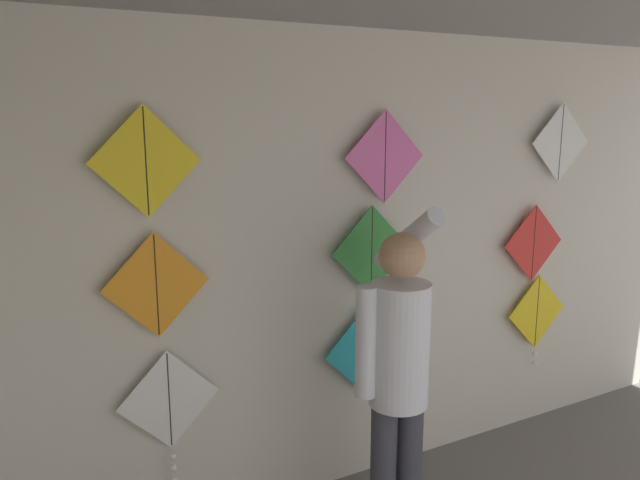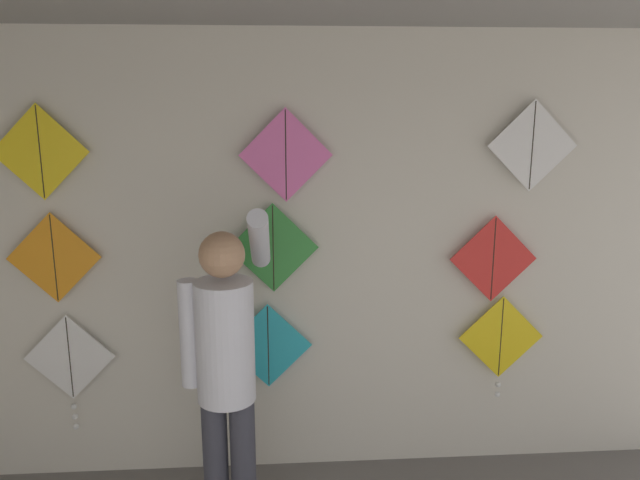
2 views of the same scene
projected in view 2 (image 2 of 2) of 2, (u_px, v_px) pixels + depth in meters
back_panel at (276, 261)px, 3.89m from camera, size 5.69×0.06×2.80m
shopkeeper at (226, 363)px, 3.24m from camera, size 0.47×0.62×1.87m
kite_0 at (70, 363)px, 3.86m from camera, size 0.55×0.04×0.76m
kite_1 at (268, 346)px, 3.92m from camera, size 0.55×0.01×0.55m
kite_2 at (501, 341)px, 4.02m from camera, size 0.55×0.04×0.69m
kite_3 at (54, 258)px, 3.70m from camera, size 0.55×0.01×0.55m
kite_4 at (273, 248)px, 3.78m from camera, size 0.55×0.01×0.55m
kite_5 at (493, 259)px, 3.89m from camera, size 0.55×0.01×0.55m
kite_6 at (40, 152)px, 3.56m from camera, size 0.55×0.01×0.55m
kite_7 at (286, 155)px, 3.66m from camera, size 0.55×0.01×0.55m
kite_8 at (532, 146)px, 3.75m from camera, size 0.55×0.01×0.55m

